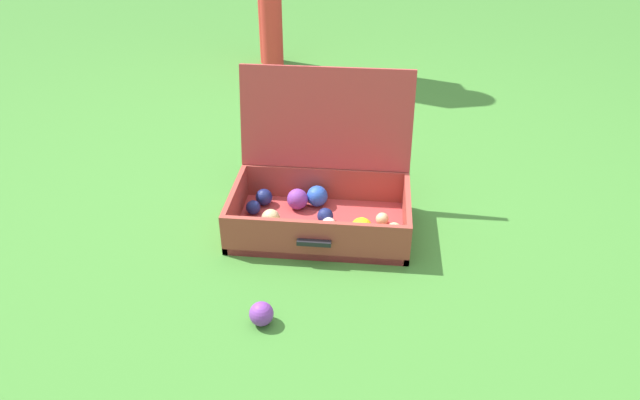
% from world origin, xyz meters
% --- Properties ---
extents(ground_plane, '(16.00, 16.00, 0.00)m').
position_xyz_m(ground_plane, '(0.00, 0.00, 0.00)').
color(ground_plane, '#3D7A2D').
extents(open_suitcase, '(0.61, 0.46, 0.51)m').
position_xyz_m(open_suitcase, '(-0.01, -0.03, 0.11)').
color(open_suitcase, '#B23838').
rests_on(open_suitcase, ground).
extents(stray_ball_on_grass, '(0.07, 0.07, 0.07)m').
position_xyz_m(stray_ball_on_grass, '(-0.12, -0.56, 0.04)').
color(stray_ball_on_grass, purple).
rests_on(stray_ball_on_grass, ground).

